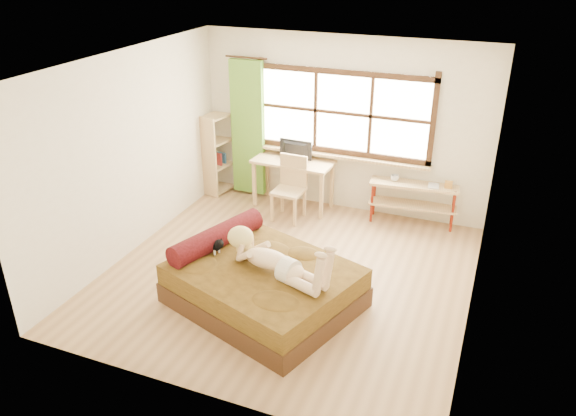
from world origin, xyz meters
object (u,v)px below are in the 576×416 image
at_px(bed, 261,283).
at_px(chair, 291,184).
at_px(kitten, 212,243).
at_px(woman, 273,249).
at_px(pipe_shelf, 414,194).
at_px(bookshelf, 219,153).
at_px(desk, 293,167).

xyz_separation_m(bed, chair, (-0.51, 2.26, 0.28)).
height_order(bed, kitten, bed).
distance_m(woman, kitten, 0.90).
bearing_deg(pipe_shelf, woman, -116.58).
bearing_deg(woman, bed, -179.65).
bearing_deg(woman, chair, 125.90).
height_order(kitten, bookshelf, bookshelf).
bearing_deg(bed, kitten, -168.21).
distance_m(kitten, desk, 2.54).
bearing_deg(pipe_shelf, kitten, -131.80).
relative_size(kitten, desk, 0.23).
bearing_deg(kitten, bookshelf, 135.55).
relative_size(kitten, pipe_shelf, 0.23).
xyz_separation_m(chair, bookshelf, (-1.49, 0.48, 0.14)).
height_order(bed, pipe_shelf, bed).
height_order(pipe_shelf, bookshelf, bookshelf).
xyz_separation_m(kitten, desk, (0.06, 2.54, 0.06)).
bearing_deg(pipe_shelf, bed, -120.51).
relative_size(kitten, bookshelf, 0.22).
height_order(desk, pipe_shelf, desk).
height_order(woman, kitten, woman).
height_order(desk, chair, chair).
height_order(bed, woman, woman).
distance_m(kitten, chair, 2.18).
height_order(desk, bookshelf, bookshelf).
relative_size(bed, chair, 2.45).
xyz_separation_m(desk, bookshelf, (-1.39, 0.12, 0.01)).
height_order(bed, chair, chair).
relative_size(woman, kitten, 4.67).
bearing_deg(woman, pipe_shelf, 87.80).
height_order(chair, pipe_shelf, chair).
bearing_deg(desk, kitten, -88.69).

